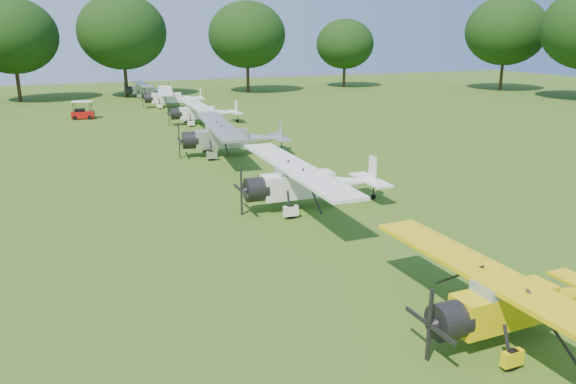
% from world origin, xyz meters
% --- Properties ---
extents(ground, '(160.00, 160.00, 0.00)m').
position_xyz_m(ground, '(0.00, 0.00, 0.00)').
color(ground, '#335A16').
rests_on(ground, ground).
extents(tree_belt, '(137.36, 130.27, 14.52)m').
position_xyz_m(tree_belt, '(3.57, 0.16, 8.03)').
color(tree_belt, black).
rests_on(tree_belt, ground).
extents(aircraft_2, '(6.45, 10.25, 2.02)m').
position_xyz_m(aircraft_2, '(0.37, -8.66, 1.18)').
color(aircraft_2, yellow).
rests_on(aircraft_2, ground).
extents(aircraft_3, '(7.34, 11.66, 2.30)m').
position_xyz_m(aircraft_3, '(0.02, 4.53, 1.35)').
color(aircraft_3, white).
rests_on(aircraft_3, ground).
extents(aircraft_4, '(7.54, 11.98, 2.35)m').
position_xyz_m(aircraft_4, '(-0.04, 17.45, 1.37)').
color(aircraft_4, silver).
rests_on(aircraft_4, ground).
extents(aircraft_5, '(6.70, 10.67, 2.10)m').
position_xyz_m(aircraft_5, '(1.53, 31.40, 1.23)').
color(aircraft_5, white).
rests_on(aircraft_5, ground).
extents(aircraft_6, '(6.88, 10.88, 2.14)m').
position_xyz_m(aircraft_6, '(1.21, 44.25, 1.25)').
color(aircraft_6, white).
rests_on(aircraft_6, ground).
extents(aircraft_7, '(6.05, 9.60, 1.90)m').
position_xyz_m(aircraft_7, '(0.29, 55.91, 1.11)').
color(aircraft_7, silver).
rests_on(aircraft_7, ground).
extents(golf_cart, '(2.24, 1.66, 1.72)m').
position_xyz_m(golf_cart, '(-8.51, 38.87, 0.58)').
color(golf_cart, '#AD0F0C').
rests_on(golf_cart, ground).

